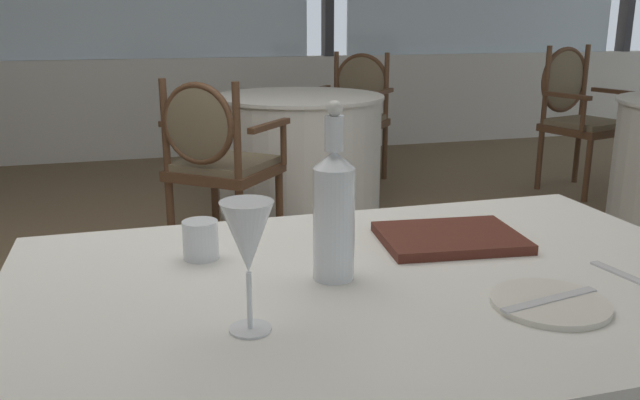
{
  "coord_description": "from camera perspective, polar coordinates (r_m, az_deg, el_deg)",
  "views": [
    {
      "loc": [
        -0.15,
        -2.09,
        1.18
      ],
      "look_at": [
        0.21,
        -0.83,
        0.82
      ],
      "focal_mm": 37.14,
      "sensor_mm": 36.0,
      "label": 1
    }
  ],
  "objects": [
    {
      "name": "ground_plane",
      "position": [
        2.41,
        -10.49,
        -14.36
      ],
      "size": [
        13.28,
        13.28,
        0.0
      ],
      "primitive_type": "plane",
      "color": "#756047"
    },
    {
      "name": "window_wall_far",
      "position": [
        5.93,
        -14.79,
        13.57
      ],
      "size": [
        10.2,
        0.14,
        2.6
      ],
      "color": "silver",
      "rests_on": "ground_plane"
    },
    {
      "name": "side_plate",
      "position": [
        1.15,
        19.18,
        -8.37
      ],
      "size": [
        0.19,
        0.19,
        0.01
      ],
      "primitive_type": "cylinder",
      "color": "silver",
      "rests_on": "foreground_table"
    },
    {
      "name": "butter_knife",
      "position": [
        1.15,
        19.21,
        -8.13
      ],
      "size": [
        0.2,
        0.06,
        0.0
      ],
      "primitive_type": "cube",
      "rotation": [
        0.0,
        0.0,
        0.2
      ],
      "color": "silver",
      "rests_on": "foreground_table"
    },
    {
      "name": "dinner_fork",
      "position": [
        1.3,
        25.72,
        -6.31
      ],
      "size": [
        0.05,
        0.21,
        0.0
      ],
      "primitive_type": "cube",
      "rotation": [
        0.0,
        0.0,
        1.71
      ],
      "color": "silver",
      "rests_on": "foreground_table"
    },
    {
      "name": "water_bottle",
      "position": [
        1.16,
        1.21,
        -0.9
      ],
      "size": [
        0.07,
        0.07,
        0.32
      ],
      "color": "white",
      "rests_on": "foreground_table"
    },
    {
      "name": "wine_glass",
      "position": [
        0.96,
        -6.26,
        -3.46
      ],
      "size": [
        0.08,
        0.08,
        0.2
      ],
      "color": "white",
      "rests_on": "foreground_table"
    },
    {
      "name": "water_tumbler",
      "position": [
        1.3,
        -10.25,
        -3.39
      ],
      "size": [
        0.07,
        0.07,
        0.08
      ],
      "primitive_type": "cylinder",
      "color": "white",
      "rests_on": "foreground_table"
    },
    {
      "name": "menu_book",
      "position": [
        1.4,
        11.12,
        -3.2
      ],
      "size": [
        0.31,
        0.24,
        0.02
      ],
      "primitive_type": "cube",
      "rotation": [
        0.0,
        0.0,
        -0.11
      ],
      "color": "#512319",
      "rests_on": "foreground_table"
    },
    {
      "name": "background_table_1",
      "position": [
        4.11,
        -1.78,
        3.94
      ],
      "size": [
        1.03,
        1.03,
        0.73
      ],
      "color": "silver",
      "rests_on": "ground_plane"
    },
    {
      "name": "dining_chair_1_0",
      "position": [
        3.28,
        -9.0,
        3.9
      ],
      "size": [
        0.66,
        0.65,
        0.91
      ],
      "rotation": [
        0.0,
        0.0,
        7.15
      ],
      "color": "brown",
      "rests_on": "ground_plane"
    },
    {
      "name": "dining_chair_1_1",
      "position": [
        4.93,
        3.05,
        8.03
      ],
      "size": [
        0.66,
        0.65,
        0.94
      ],
      "rotation": [
        0.0,
        0.0,
        10.3
      ],
      "color": "brown",
      "rests_on": "ground_plane"
    },
    {
      "name": "dining_chair_2_0",
      "position": [
        4.98,
        21.21,
        7.45
      ],
      "size": [
        0.61,
        0.56,
        1.0
      ],
      "rotation": [
        0.0,
        0.0,
        4.98
      ],
      "color": "brown",
      "rests_on": "ground_plane"
    }
  ]
}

